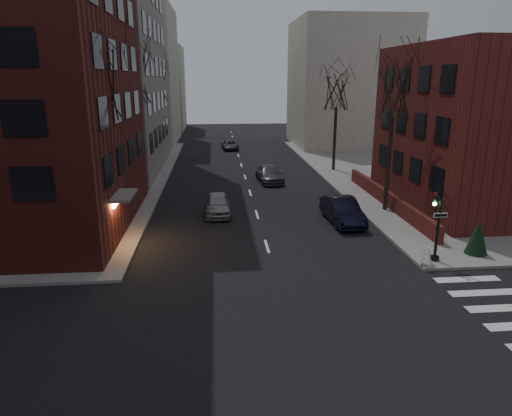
{
  "coord_description": "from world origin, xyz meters",
  "views": [
    {
      "loc": [
        -2.66,
        -11.1,
        8.85
      ],
      "look_at": [
        -0.54,
        12.65,
        2.0
      ],
      "focal_mm": 32.0,
      "sensor_mm": 36.0,
      "label": 1
    }
  ],
  "objects_px": {
    "tree_left_b": "(133,76)",
    "traffic_signal": "(437,226)",
    "car_lane_gray": "(269,174)",
    "tree_right_a": "(394,91)",
    "tree_left_a": "(95,85)",
    "streetlamp_far": "(166,120)",
    "tree_right_b": "(337,91)",
    "car_lane_far": "(230,145)",
    "sandwich_board": "(426,256)",
    "streetlamp_near": "(137,144)",
    "tree_left_c": "(156,85)",
    "car_lane_silver": "(217,204)",
    "parked_sedan": "(342,211)",
    "evergreen_shrub": "(478,236)"
  },
  "relations": [
    {
      "from": "tree_left_b",
      "to": "evergreen_shrub",
      "type": "bearing_deg",
      "value": -40.3
    },
    {
      "from": "tree_left_b",
      "to": "tree_right_a",
      "type": "relative_size",
      "value": 1.11
    },
    {
      "from": "streetlamp_far",
      "to": "traffic_signal",
      "type": "bearing_deg",
      "value": -63.94
    },
    {
      "from": "tree_left_c",
      "to": "parked_sedan",
      "type": "distance_m",
      "value": 28.9
    },
    {
      "from": "traffic_signal",
      "to": "tree_left_b",
      "type": "relative_size",
      "value": 0.37
    },
    {
      "from": "tree_left_b",
      "to": "streetlamp_far",
      "type": "distance_m",
      "value": 16.68
    },
    {
      "from": "tree_right_a",
      "to": "tree_left_b",
      "type": "bearing_deg",
      "value": 155.56
    },
    {
      "from": "tree_left_b",
      "to": "car_lane_gray",
      "type": "distance_m",
      "value": 13.69
    },
    {
      "from": "parked_sedan",
      "to": "sandwich_board",
      "type": "relative_size",
      "value": 5.37
    },
    {
      "from": "sandwich_board",
      "to": "evergreen_shrub",
      "type": "xyz_separation_m",
      "value": [
        3.2,
        1.13,
        0.48
      ]
    },
    {
      "from": "tree_right_a",
      "to": "car_lane_far",
      "type": "height_order",
      "value": "tree_right_a"
    },
    {
      "from": "tree_left_a",
      "to": "streetlamp_near",
      "type": "distance_m",
      "value": 9.07
    },
    {
      "from": "tree_left_b",
      "to": "sandwich_board",
      "type": "height_order",
      "value": "tree_left_b"
    },
    {
      "from": "tree_left_a",
      "to": "evergreen_shrub",
      "type": "relative_size",
      "value": 5.55
    },
    {
      "from": "traffic_signal",
      "to": "streetlamp_near",
      "type": "height_order",
      "value": "streetlamp_near"
    },
    {
      "from": "tree_right_a",
      "to": "car_lane_far",
      "type": "distance_m",
      "value": 31.14
    },
    {
      "from": "parked_sedan",
      "to": "evergreen_shrub",
      "type": "xyz_separation_m",
      "value": [
        5.31,
        -6.14,
        0.28
      ]
    },
    {
      "from": "traffic_signal",
      "to": "tree_right_b",
      "type": "xyz_separation_m",
      "value": [
        0.86,
        23.01,
        5.68
      ]
    },
    {
      "from": "streetlamp_far",
      "to": "parked_sedan",
      "type": "relative_size",
      "value": 1.3
    },
    {
      "from": "traffic_signal",
      "to": "tree_right_a",
      "type": "distance_m",
      "value": 10.92
    },
    {
      "from": "streetlamp_near",
      "to": "traffic_signal",
      "type": "bearing_deg",
      "value": -38.87
    },
    {
      "from": "tree_left_c",
      "to": "evergreen_shrub",
      "type": "xyz_separation_m",
      "value": [
        19.3,
        -30.37,
        -6.95
      ]
    },
    {
      "from": "tree_right_a",
      "to": "tree_left_a",
      "type": "bearing_deg",
      "value": -167.2
    },
    {
      "from": "traffic_signal",
      "to": "car_lane_far",
      "type": "height_order",
      "value": "traffic_signal"
    },
    {
      "from": "car_lane_silver",
      "to": "car_lane_far",
      "type": "bearing_deg",
      "value": 85.66
    },
    {
      "from": "tree_left_b",
      "to": "traffic_signal",
      "type": "bearing_deg",
      "value": -45.46
    },
    {
      "from": "streetlamp_far",
      "to": "car_lane_far",
      "type": "xyz_separation_m",
      "value": [
        7.4,
        4.67,
        -3.67
      ]
    },
    {
      "from": "evergreen_shrub",
      "to": "tree_right_b",
      "type": "bearing_deg",
      "value": 94.35
    },
    {
      "from": "tree_right_a",
      "to": "tree_right_b",
      "type": "relative_size",
      "value": 1.06
    },
    {
      "from": "streetlamp_near",
      "to": "sandwich_board",
      "type": "xyz_separation_m",
      "value": [
        15.5,
        -13.5,
        -3.64
      ]
    },
    {
      "from": "parked_sedan",
      "to": "car_lane_silver",
      "type": "relative_size",
      "value": 1.16
    },
    {
      "from": "traffic_signal",
      "to": "tree_left_a",
      "type": "relative_size",
      "value": 0.39
    },
    {
      "from": "tree_left_c",
      "to": "streetlamp_far",
      "type": "bearing_deg",
      "value": 73.3
    },
    {
      "from": "tree_right_b",
      "to": "streetlamp_near",
      "type": "distance_m",
      "value": 20.01
    },
    {
      "from": "car_lane_silver",
      "to": "car_lane_far",
      "type": "distance_m",
      "value": 28.44
    },
    {
      "from": "parked_sedan",
      "to": "tree_left_c",
      "type": "bearing_deg",
      "value": 117.23
    },
    {
      "from": "car_lane_silver",
      "to": "evergreen_shrub",
      "type": "xyz_separation_m",
      "value": [
        13.12,
        -8.66,
        0.37
      ]
    },
    {
      "from": "car_lane_far",
      "to": "parked_sedan",
      "type": "bearing_deg",
      "value": -82.71
    },
    {
      "from": "car_lane_silver",
      "to": "tree_right_a",
      "type": "bearing_deg",
      "value": -2.12
    },
    {
      "from": "car_lane_far",
      "to": "sandwich_board",
      "type": "relative_size",
      "value": 4.59
    },
    {
      "from": "traffic_signal",
      "to": "car_lane_gray",
      "type": "relative_size",
      "value": 0.83
    },
    {
      "from": "car_lane_gray",
      "to": "tree_left_c",
      "type": "bearing_deg",
      "value": 127.25
    },
    {
      "from": "tree_left_c",
      "to": "tree_left_a",
      "type": "bearing_deg",
      "value": -90.0
    },
    {
      "from": "tree_left_a",
      "to": "streetlamp_far",
      "type": "bearing_deg",
      "value": 88.77
    },
    {
      "from": "sandwich_board",
      "to": "car_lane_gray",
      "type": "bearing_deg",
      "value": 122.47
    },
    {
      "from": "traffic_signal",
      "to": "car_lane_silver",
      "type": "bearing_deg",
      "value": 138.64
    },
    {
      "from": "streetlamp_near",
      "to": "car_lane_gray",
      "type": "distance_m",
      "value": 12.27
    },
    {
      "from": "tree_right_b",
      "to": "tree_left_b",
      "type": "bearing_deg",
      "value": -161.18
    },
    {
      "from": "tree_left_c",
      "to": "traffic_signal",
      "type": "bearing_deg",
      "value": -61.64
    },
    {
      "from": "traffic_signal",
      "to": "car_lane_silver",
      "type": "xyz_separation_m",
      "value": [
        -10.56,
        9.3,
        -1.2
      ]
    }
  ]
}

